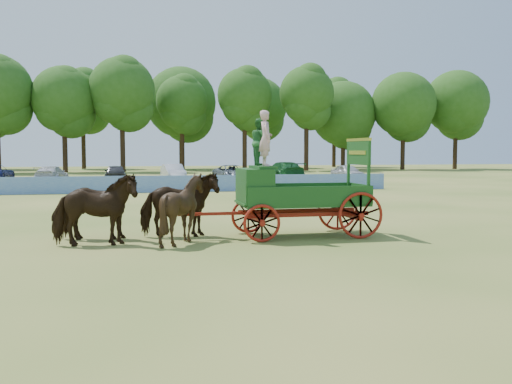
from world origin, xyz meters
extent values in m
plane|color=#A5944A|center=(0.00, 0.00, 0.00)|extent=(160.00, 160.00, 0.00)
imported|color=#321E0E|center=(-5.95, -2.03, 0.98)|extent=(2.33, 1.07, 1.96)
imported|color=#321E0E|center=(-5.95, -0.93, 0.98)|extent=(2.44, 1.33, 1.96)
imported|color=#321E0E|center=(-3.55, -2.03, 0.98)|extent=(2.09, 1.94, 1.97)
imported|color=#321E0E|center=(-3.55, -0.93, 0.98)|extent=(2.33, 1.06, 1.96)
cube|color=#A62210|center=(-1.35, -1.48, 0.60)|extent=(0.12, 2.00, 0.12)
cube|color=#A62210|center=(1.65, -1.48, 0.60)|extent=(0.12, 2.00, 0.12)
cube|color=#A62210|center=(0.15, -2.03, 0.72)|extent=(3.80, 0.10, 0.12)
cube|color=#A62210|center=(0.15, -0.93, 0.72)|extent=(3.80, 0.10, 0.12)
cube|color=#A62210|center=(-2.25, -1.48, 0.75)|extent=(2.80, 0.09, 0.09)
cube|color=#1D521B|center=(0.15, -1.48, 1.00)|extent=(3.80, 1.80, 0.10)
cube|color=#1D521B|center=(0.15, -2.36, 1.30)|extent=(3.80, 0.06, 0.55)
cube|color=#1D521B|center=(0.15, -0.60, 1.30)|extent=(3.80, 0.06, 0.55)
cube|color=#1D521B|center=(2.03, -1.48, 1.30)|extent=(0.06, 1.80, 0.55)
cube|color=#1D521B|center=(-1.35, -1.48, 1.55)|extent=(0.85, 1.70, 1.05)
cube|color=#1D521B|center=(-1.10, -1.48, 2.12)|extent=(0.55, 1.50, 0.08)
cube|color=#1D521B|center=(-1.73, -1.48, 1.35)|extent=(0.10, 1.60, 0.65)
cube|color=#1D521B|center=(-1.55, -1.48, 1.05)|extent=(0.55, 1.60, 0.06)
cube|color=#1D521B|center=(1.95, -2.28, 1.95)|extent=(0.08, 0.08, 1.80)
cube|color=#1D521B|center=(1.95, -0.68, 1.95)|extent=(0.08, 0.08, 1.80)
cube|color=#1D521B|center=(1.95, -1.48, 2.55)|extent=(0.07, 1.75, 0.75)
cube|color=gold|center=(1.95, -1.48, 2.95)|extent=(0.08, 1.80, 0.09)
cube|color=gold|center=(1.91, -1.48, 2.55)|extent=(0.02, 1.30, 0.12)
torus|color=#A62210|center=(-1.35, -2.43, 0.55)|extent=(1.09, 0.09, 1.09)
torus|color=#A62210|center=(-1.35, -0.53, 0.55)|extent=(1.09, 0.09, 1.09)
torus|color=#A62210|center=(1.65, -2.43, 0.70)|extent=(1.39, 0.09, 1.39)
torus|color=#A62210|center=(1.65, -0.53, 0.70)|extent=(1.39, 0.09, 1.39)
imported|color=#D4A2A6|center=(-1.10, -1.83, 2.97)|extent=(0.39, 0.59, 1.63)
imported|color=#286D2E|center=(-1.10, -1.13, 2.88)|extent=(0.54, 0.70, 1.44)
cube|color=blue|center=(-1.00, 18.00, 0.53)|extent=(26.00, 0.08, 1.05)
imported|color=silver|center=(-11.20, 30.97, 0.68)|extent=(2.48, 4.87, 1.35)
imported|color=#333338|center=(-6.10, 30.14, 0.73)|extent=(1.79, 4.34, 1.47)
imported|color=silver|center=(-1.30, 31.20, 0.73)|extent=(1.98, 4.57, 1.46)
imported|color=slate|center=(3.52, 29.46, 0.70)|extent=(2.95, 5.28, 1.40)
imported|color=#144C1E|center=(8.17, 30.06, 0.81)|extent=(2.91, 5.84, 1.63)
imported|color=#B2B2B7|center=(13.76, 29.07, 0.71)|extent=(2.04, 4.29, 1.42)
cylinder|color=#382314|center=(-12.51, 54.12, 2.41)|extent=(0.60, 0.60, 4.81)
sphere|color=#265216|center=(-12.51, 54.12, 8.87)|extent=(7.74, 7.74, 7.74)
cylinder|color=#382314|center=(-5.73, 53.78, 2.72)|extent=(0.60, 0.60, 5.43)
sphere|color=#265216|center=(-5.73, 53.78, 10.00)|extent=(8.02, 8.02, 8.02)
cylinder|color=#382314|center=(2.00, 58.71, 2.49)|extent=(0.60, 0.60, 4.98)
sphere|color=#265216|center=(2.00, 58.71, 9.16)|extent=(6.89, 6.89, 6.89)
cylinder|color=#382314|center=(9.76, 54.94, 2.65)|extent=(0.60, 0.60, 5.31)
sphere|color=#265216|center=(9.76, 54.94, 9.77)|extent=(7.10, 7.10, 7.10)
cylinder|color=#382314|center=(17.63, 53.21, 2.72)|extent=(0.60, 0.60, 5.45)
sphere|color=#265216|center=(17.63, 53.21, 10.04)|extent=(7.07, 7.07, 7.07)
cylinder|color=#382314|center=(24.32, 57.33, 2.11)|extent=(0.60, 0.60, 4.21)
sphere|color=#265216|center=(24.32, 57.33, 7.76)|extent=(9.04, 9.04, 9.04)
cylinder|color=#382314|center=(31.97, 54.49, 2.44)|extent=(0.60, 0.60, 4.87)
sphere|color=#265216|center=(31.97, 54.49, 8.97)|extent=(8.81, 8.81, 8.81)
cylinder|color=#382314|center=(40.37, 55.06, 2.57)|extent=(0.60, 0.60, 5.14)
sphere|color=#265216|center=(40.37, 55.06, 9.47)|extent=(8.96, 8.96, 8.96)
cylinder|color=#382314|center=(-11.33, 67.30, 2.77)|extent=(0.60, 0.60, 5.54)
sphere|color=#265216|center=(-11.33, 67.30, 10.20)|extent=(8.22, 8.22, 8.22)
cylinder|color=#382314|center=(2.29, 63.32, 2.56)|extent=(0.60, 0.60, 5.12)
sphere|color=#265216|center=(2.29, 63.32, 9.44)|extent=(9.95, 9.95, 9.95)
cylinder|color=#382314|center=(14.21, 67.01, 2.52)|extent=(0.60, 0.60, 5.05)
sphere|color=#265216|center=(14.21, 67.01, 9.30)|extent=(8.86, 8.86, 8.86)
cylinder|color=#382314|center=(27.14, 68.54, 2.76)|extent=(0.60, 0.60, 5.52)
sphere|color=#265216|center=(27.14, 68.54, 10.17)|extent=(7.94, 7.94, 7.94)
camera|label=1|loc=(-5.01, -18.08, 2.61)|focal=40.00mm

